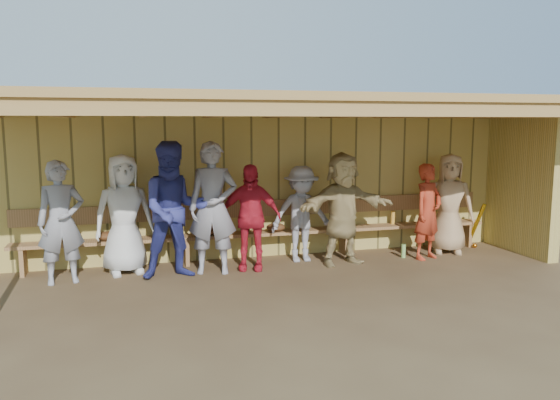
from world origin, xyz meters
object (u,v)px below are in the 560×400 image
object	(u,v)px
player_c	(174,210)
player_g	(428,212)
player_d	(250,217)
bench	(267,226)
player_a	(61,222)
player_extra	(213,208)
player_e	(301,214)
player_h	(449,204)
player_b	(124,214)
player_f	(343,209)

from	to	relation	value
player_c	player_g	xyz separation A→B (m)	(3.96, 0.02, -0.20)
player_d	bench	size ratio (longest dim) A/B	0.21
player_c	player_g	size ratio (longest dim) A/B	1.26
player_a	player_d	bearing A→B (deg)	-11.14
player_a	player_extra	distance (m)	2.05
player_d	player_e	bearing A→B (deg)	34.37
player_e	player_extra	xyz separation A→B (m)	(-1.43, -0.32, 0.20)
player_a	player_d	distance (m)	2.59
player_h	player_b	bearing A→B (deg)	-158.96
player_c	bench	bearing A→B (deg)	21.19
player_h	player_extra	bearing A→B (deg)	-154.74
player_c	player_h	xyz separation A→B (m)	(4.51, 0.30, -0.13)
player_b	player_f	bearing A→B (deg)	-18.59
player_a	player_d	xyz separation A→B (m)	(2.59, 0.02, -0.05)
player_b	player_c	world-z (taller)	player_c
player_a	player_extra	bearing A→B (deg)	-12.48
player_extra	player_f	bearing A→B (deg)	10.65
player_d	player_extra	distance (m)	0.58
player_b	player_c	distance (m)	0.80
player_c	player_f	distance (m)	2.53
player_f	player_g	bearing A→B (deg)	-11.50
player_h	player_e	bearing A→B (deg)	-160.23
player_b	player_h	distance (m)	5.19
player_c	player_g	bearing A→B (deg)	-3.94
player_e	bench	world-z (taller)	player_e
bench	player_g	bearing A→B (deg)	-15.85
player_c	player_extra	distance (m)	0.56
player_g	player_h	distance (m)	0.62
player_f	bench	xyz separation A→B (m)	(-1.02, 0.65, -0.34)
player_c	player_f	world-z (taller)	player_c
player_g	player_h	xyz separation A→B (m)	(0.55, 0.28, 0.07)
player_extra	bench	world-z (taller)	player_extra
player_c	player_d	bearing A→B (deg)	3.26
player_e	player_f	distance (m)	0.66
player_b	player_g	bearing A→B (deg)	-17.20
player_f	player_extra	world-z (taller)	player_extra
player_extra	player_g	bearing A→B (deg)	10.33
player_b	player_f	xyz separation A→B (m)	(3.21, -0.35, 0.00)
player_d	player_extra	xyz separation A→B (m)	(-0.55, -0.05, 0.17)
player_a	player_d	world-z (taller)	player_a
player_g	bench	world-z (taller)	player_g
player_a	player_b	size ratio (longest dim) A/B	0.97
player_e	player_b	bearing A→B (deg)	-178.72
player_a	player_d	size ratio (longest dim) A/B	1.07
player_b	player_d	world-z (taller)	player_b
player_e	player_h	world-z (taller)	player_h
player_b	player_g	size ratio (longest dim) A/B	1.13
player_b	player_e	bearing A→B (deg)	-12.39
player_f	player_d	bearing A→B (deg)	166.89
player_c	player_extra	bearing A→B (deg)	5.42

